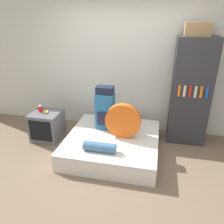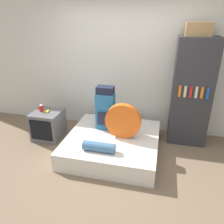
{
  "view_description": "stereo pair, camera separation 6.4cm",
  "coord_description": "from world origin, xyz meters",
  "px_view_note": "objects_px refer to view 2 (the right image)",
  "views": [
    {
      "loc": [
        0.71,
        -2.59,
        2.21
      ],
      "look_at": [
        0.0,
        0.62,
        0.76
      ],
      "focal_mm": 35.0,
      "sensor_mm": 36.0,
      "label": 1
    },
    {
      "loc": [
        0.77,
        -2.58,
        2.21
      ],
      "look_at": [
        0.0,
        0.62,
        0.76
      ],
      "focal_mm": 35.0,
      "sensor_mm": 36.0,
      "label": 2
    }
  ],
  "objects_px": {
    "tent_bag": "(123,121)",
    "television": "(48,125)",
    "canister": "(41,108)",
    "sleeping_roll": "(99,147)",
    "backpack": "(105,109)",
    "bookshelf": "(191,93)",
    "cardboard_box": "(199,29)"
  },
  "relations": [
    {
      "from": "backpack",
      "to": "bookshelf",
      "type": "bearing_deg",
      "value": 16.39
    },
    {
      "from": "sleeping_roll",
      "to": "bookshelf",
      "type": "distance_m",
      "value": 1.9
    },
    {
      "from": "bookshelf",
      "to": "cardboard_box",
      "type": "relative_size",
      "value": 4.73
    },
    {
      "from": "sleeping_roll",
      "to": "bookshelf",
      "type": "relative_size",
      "value": 0.26
    },
    {
      "from": "cardboard_box",
      "to": "canister",
      "type": "bearing_deg",
      "value": -168.77
    },
    {
      "from": "television",
      "to": "backpack",
      "type": "bearing_deg",
      "value": 4.2
    },
    {
      "from": "backpack",
      "to": "tent_bag",
      "type": "xyz_separation_m",
      "value": [
        0.37,
        -0.25,
        -0.08
      ]
    },
    {
      "from": "tent_bag",
      "to": "backpack",
      "type": "bearing_deg",
      "value": 145.83
    },
    {
      "from": "backpack",
      "to": "canister",
      "type": "relative_size",
      "value": 6.24
    },
    {
      "from": "canister",
      "to": "cardboard_box",
      "type": "relative_size",
      "value": 0.31
    },
    {
      "from": "backpack",
      "to": "cardboard_box",
      "type": "height_order",
      "value": "cardboard_box"
    },
    {
      "from": "sleeping_roll",
      "to": "canister",
      "type": "height_order",
      "value": "canister"
    },
    {
      "from": "sleeping_roll",
      "to": "television",
      "type": "distance_m",
      "value": 1.41
    },
    {
      "from": "canister",
      "to": "bookshelf",
      "type": "xyz_separation_m",
      "value": [
        2.71,
        0.5,
        0.35
      ]
    },
    {
      "from": "tent_bag",
      "to": "television",
      "type": "relative_size",
      "value": 1.11
    },
    {
      "from": "canister",
      "to": "cardboard_box",
      "type": "xyz_separation_m",
      "value": [
        2.67,
        0.53,
        1.41
      ]
    },
    {
      "from": "backpack",
      "to": "bookshelf",
      "type": "relative_size",
      "value": 0.42
    },
    {
      "from": "backpack",
      "to": "cardboard_box",
      "type": "bearing_deg",
      "value": 17.95
    },
    {
      "from": "backpack",
      "to": "bookshelf",
      "type": "height_order",
      "value": "bookshelf"
    },
    {
      "from": "tent_bag",
      "to": "television",
      "type": "height_order",
      "value": "tent_bag"
    },
    {
      "from": "bookshelf",
      "to": "sleeping_roll",
      "type": "bearing_deg",
      "value": -138.86
    },
    {
      "from": "sleeping_roll",
      "to": "canister",
      "type": "relative_size",
      "value": 3.94
    },
    {
      "from": "bookshelf",
      "to": "canister",
      "type": "bearing_deg",
      "value": -169.57
    },
    {
      "from": "sleeping_roll",
      "to": "cardboard_box",
      "type": "distance_m",
      "value": 2.44
    },
    {
      "from": "tent_bag",
      "to": "bookshelf",
      "type": "distance_m",
      "value": 1.34
    },
    {
      "from": "television",
      "to": "canister",
      "type": "bearing_deg",
      "value": 171.68
    },
    {
      "from": "backpack",
      "to": "television",
      "type": "distance_m",
      "value": 1.21
    },
    {
      "from": "canister",
      "to": "backpack",
      "type": "bearing_deg",
      "value": 3.11
    },
    {
      "from": "backpack",
      "to": "tent_bag",
      "type": "height_order",
      "value": "backpack"
    },
    {
      "from": "sleeping_roll",
      "to": "television",
      "type": "relative_size",
      "value": 0.92
    },
    {
      "from": "backpack",
      "to": "bookshelf",
      "type": "distance_m",
      "value": 1.55
    },
    {
      "from": "tent_bag",
      "to": "sleeping_roll",
      "type": "distance_m",
      "value": 0.62
    }
  ]
}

